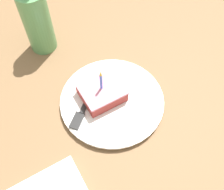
{
  "coord_description": "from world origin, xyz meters",
  "views": [
    {
      "loc": [
        0.2,
        0.29,
        0.59
      ],
      "look_at": [
        0.02,
        -0.01,
        0.04
      ],
      "focal_mm": 42.0,
      "sensor_mm": 36.0,
      "label": 1
    }
  ],
  "objects": [
    {
      "name": "plate",
      "position": [
        0.02,
        -0.01,
        0.01
      ],
      "size": [
        0.27,
        0.27,
        0.02
      ],
      "color": "white",
      "rests_on": "ground_plane"
    },
    {
      "name": "cake_slice",
      "position": [
        0.04,
        -0.03,
        0.04
      ],
      "size": [
        0.1,
        0.09,
        0.1
      ],
      "color": "#99332D",
      "rests_on": "plate"
    },
    {
      "name": "fork",
      "position": [
        0.09,
        -0.03,
        0.02
      ],
      "size": [
        0.14,
        0.13,
        0.0
      ],
      "color": "#262626",
      "rests_on": "plate"
    },
    {
      "name": "ground_plane",
      "position": [
        0.0,
        0.0,
        -0.02
      ],
      "size": [
        2.4,
        2.4,
        0.04
      ],
      "color": "brown",
      "rests_on": "ground"
    },
    {
      "name": "bottle",
      "position": [
        0.1,
        -0.29,
        0.1
      ],
      "size": [
        0.08,
        0.08,
        0.25
      ],
      "color": "#599959",
      "rests_on": "ground_plane"
    }
  ]
}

